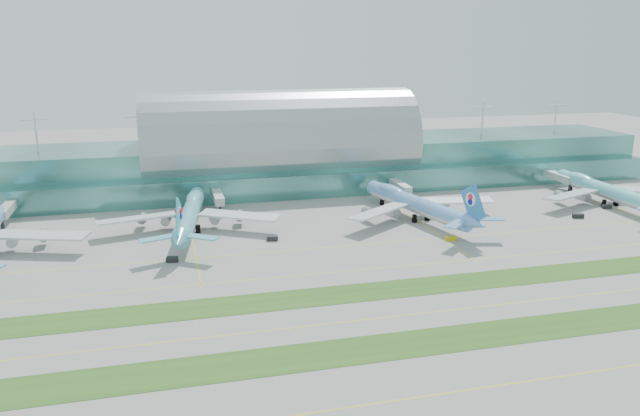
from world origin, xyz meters
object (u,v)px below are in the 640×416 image
object	(u,v)px
airliner_b	(190,213)
airliner_d	(605,189)
airliner_c	(415,203)
terminal	(279,155)

from	to	relation	value
airliner_b	airliner_d	xyz separation A→B (m)	(163.81, -4.49, -0.08)
airliner_c	airliner_b	bearing A→B (deg)	162.90
terminal	airliner_d	size ratio (longest dim) A/B	4.84
terminal	airliner_c	size ratio (longest dim) A/B	4.79
airliner_b	airliner_d	size ratio (longest dim) A/B	1.01
terminal	airliner_c	world-z (taller)	terminal
terminal	airliner_b	xyz separation A→B (m)	(-42.71, -58.59, -8.18)
airliner_b	airliner_d	distance (m)	163.87
airliner_c	airliner_d	xyz separation A→B (m)	(82.67, 1.45, -0.11)
airliner_c	terminal	bearing A→B (deg)	107.87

